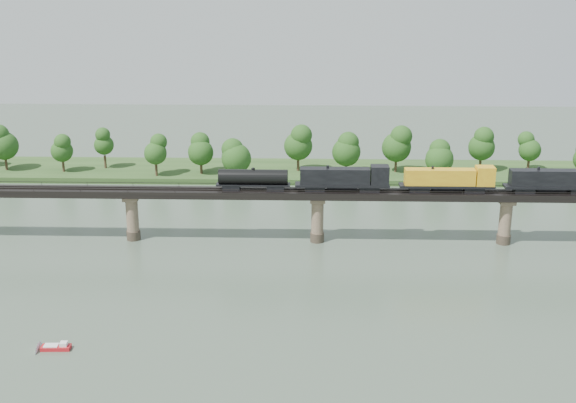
{
  "coord_description": "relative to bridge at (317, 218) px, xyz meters",
  "views": [
    {
      "loc": [
        -1.81,
        -116.45,
        55.26
      ],
      "look_at": [
        -6.31,
        30.0,
        9.0
      ],
      "focal_mm": 45.0,
      "sensor_mm": 36.0,
      "label": 1
    }
  ],
  "objects": [
    {
      "name": "ground",
      "position": [
        0.0,
        -30.0,
        -5.46
      ],
      "size": [
        400.0,
        400.0,
        0.0
      ],
      "primitive_type": "plane",
      "color": "#3A4A3B",
      "rests_on": "ground"
    },
    {
      "name": "far_bank",
      "position": [
        0.0,
        55.0,
        -4.66
      ],
      "size": [
        300.0,
        24.0,
        1.6
      ],
      "primitive_type": "cube",
      "color": "#27451B",
      "rests_on": "ground"
    },
    {
      "name": "far_treeline",
      "position": [
        -8.21,
        50.52,
        3.37
      ],
      "size": [
        289.06,
        17.54,
        13.6
      ],
      "color": "#382619",
      "rests_on": "far_bank"
    },
    {
      "name": "freight_train",
      "position": [
        19.93,
        0.0,
        8.68
      ],
      "size": [
        80.41,
        3.13,
        5.53
      ],
      "color": "black",
      "rests_on": "bridge"
    },
    {
      "name": "bridge",
      "position": [
        0.0,
        0.0,
        0.0
      ],
      "size": [
        236.0,
        30.0,
        11.5
      ],
      "color": "#473A2D",
      "rests_on": "ground"
    },
    {
      "name": "bridge_superstructure",
      "position": [
        0.0,
        0.0,
        6.33
      ],
      "size": [
        220.0,
        4.9,
        0.75
      ],
      "color": "black",
      "rests_on": "bridge"
    },
    {
      "name": "motorboat",
      "position": [
        -40.57,
        -48.44,
        -5.03
      ],
      "size": [
        4.53,
        1.8,
        1.25
      ],
      "rotation": [
        0.0,
        0.0,
        0.04
      ],
      "color": "#B2141B",
      "rests_on": "ground"
    }
  ]
}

